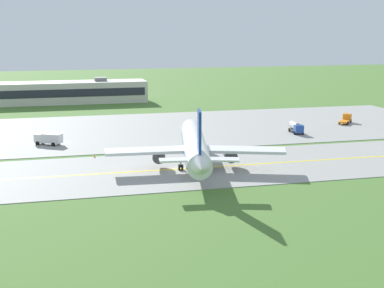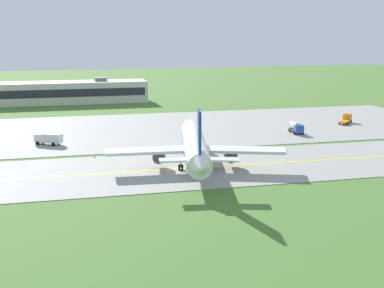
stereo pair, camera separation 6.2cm
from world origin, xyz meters
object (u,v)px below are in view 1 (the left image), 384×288
Objects in this scene: service_truck_baggage at (296,127)px; service_truck_catering at (346,119)px; service_truck_fuel at (49,138)px; airplane_lead at (195,146)px.

service_truck_baggage is 21.66m from service_truck_catering.
service_truck_fuel is (-57.81, 0.33, -0.00)m from service_truck_baggage.
airplane_lead reaches higher than service_truck_catering.
service_truck_baggage reaches higher than service_truck_catering.
airplane_lead is 37.83m from service_truck_fuel.
service_truck_catering is at bearing 36.32° from airplane_lead.
airplane_lead reaches higher than service_truck_baggage.
service_truck_baggage is at bearing -151.75° from service_truck_catering.
airplane_lead is 64.05m from service_truck_catering.
airplane_lead is at bearing -139.59° from service_truck_baggage.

